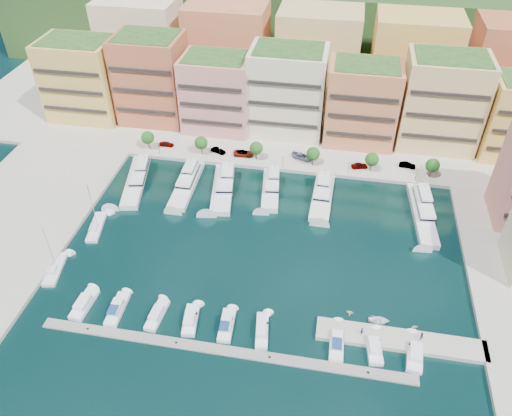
# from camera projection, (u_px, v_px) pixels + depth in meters

# --- Properties ---
(ground) EXTENTS (400.00, 400.00, 0.00)m
(ground) POSITION_uv_depth(u_px,v_px,m) (264.00, 245.00, 116.25)
(ground) COLOR black
(ground) RESTS_ON ground
(north_quay) EXTENTS (220.00, 64.00, 2.00)m
(north_quay) POSITION_uv_depth(u_px,v_px,m) (296.00, 117.00, 163.56)
(north_quay) COLOR #9E998E
(north_quay) RESTS_ON ground
(west_quay) EXTENTS (34.00, 76.00, 2.00)m
(west_quay) POSITION_uv_depth(u_px,v_px,m) (2.00, 236.00, 118.71)
(west_quay) COLOR #9E998E
(west_quay) RESTS_ON ground
(hillside) EXTENTS (240.00, 40.00, 58.00)m
(hillside) POSITION_uv_depth(u_px,v_px,m) (310.00, 59.00, 200.18)
(hillside) COLOR #1D3D18
(hillside) RESTS_ON ground
(south_pontoon) EXTENTS (72.00, 2.20, 0.35)m
(south_pontoon) POSITION_uv_depth(u_px,v_px,m) (222.00, 351.00, 93.77)
(south_pontoon) COLOR gray
(south_pontoon) RESTS_ON ground
(finger_pier) EXTENTS (32.00, 5.00, 2.00)m
(finger_pier) POSITION_uv_depth(u_px,v_px,m) (400.00, 342.00, 95.32)
(finger_pier) COLOR #9E998E
(finger_pier) RESTS_ON ground
(apartment_0) EXTENTS (22.00, 16.50, 24.80)m
(apartment_0) POSITION_uv_depth(u_px,v_px,m) (82.00, 79.00, 155.11)
(apartment_0) COLOR #E2B052
(apartment_0) RESTS_ON north_quay
(apartment_1) EXTENTS (20.00, 16.50, 26.80)m
(apartment_1) POSITION_uv_depth(u_px,v_px,m) (152.00, 79.00, 152.96)
(apartment_1) COLOR #BF5C3F
(apartment_1) RESTS_ON north_quay
(apartment_2) EXTENTS (20.00, 15.50, 22.80)m
(apartment_2) POSITION_uv_depth(u_px,v_px,m) (217.00, 93.00, 149.80)
(apartment_2) COLOR tan
(apartment_2) RESTS_ON north_quay
(apartment_3) EXTENTS (22.00, 16.50, 25.80)m
(apartment_3) POSITION_uv_depth(u_px,v_px,m) (287.00, 91.00, 147.47)
(apartment_3) COLOR beige
(apartment_3) RESTS_ON north_quay
(apartment_4) EXTENTS (20.00, 15.50, 23.80)m
(apartment_4) POSITION_uv_depth(u_px,v_px,m) (362.00, 103.00, 143.54)
(apartment_4) COLOR #CA704B
(apartment_4) RESTS_ON north_quay
(apartment_5) EXTENTS (22.00, 16.50, 26.80)m
(apartment_5) POSITION_uv_depth(u_px,v_px,m) (441.00, 102.00, 141.08)
(apartment_5) COLOR tan
(apartment_5) RESTS_ON north_quay
(backblock_0) EXTENTS (26.00, 18.00, 30.00)m
(backblock_0) POSITION_uv_depth(u_px,v_px,m) (142.00, 44.00, 170.21)
(backblock_0) COLOR beige
(backblock_0) RESTS_ON north_quay
(backblock_1) EXTENTS (26.00, 18.00, 30.00)m
(backblock_1) POSITION_uv_depth(u_px,v_px,m) (228.00, 50.00, 166.06)
(backblock_1) COLOR #CA704B
(backblock_1) RESTS_ON north_quay
(backblock_2) EXTENTS (26.00, 18.00, 30.00)m
(backblock_2) POSITION_uv_depth(u_px,v_px,m) (318.00, 57.00, 161.92)
(backblock_2) COLOR tan
(backblock_2) RESTS_ON north_quay
(backblock_3) EXTENTS (26.00, 18.00, 30.00)m
(backblock_3) POSITION_uv_depth(u_px,v_px,m) (412.00, 63.00, 157.77)
(backblock_3) COLOR #E2B052
(backblock_3) RESTS_ON north_quay
(backblock_4) EXTENTS (26.00, 18.00, 30.00)m
(backblock_4) POSITION_uv_depth(u_px,v_px,m) (512.00, 70.00, 153.63)
(backblock_4) COLOR #BF5C3F
(backblock_4) RESTS_ON north_quay
(tree_0) EXTENTS (3.80, 3.80, 5.65)m
(tree_0) POSITION_uv_depth(u_px,v_px,m) (148.00, 138.00, 144.34)
(tree_0) COLOR #473323
(tree_0) RESTS_ON north_quay
(tree_1) EXTENTS (3.80, 3.80, 5.65)m
(tree_1) POSITION_uv_depth(u_px,v_px,m) (201.00, 143.00, 142.13)
(tree_1) COLOR #473323
(tree_1) RESTS_ON north_quay
(tree_2) EXTENTS (3.80, 3.80, 5.65)m
(tree_2) POSITION_uv_depth(u_px,v_px,m) (256.00, 148.00, 139.92)
(tree_2) COLOR #473323
(tree_2) RESTS_ON north_quay
(tree_3) EXTENTS (3.80, 3.80, 5.65)m
(tree_3) POSITION_uv_depth(u_px,v_px,m) (313.00, 154.00, 137.71)
(tree_3) COLOR #473323
(tree_3) RESTS_ON north_quay
(tree_4) EXTENTS (3.80, 3.80, 5.65)m
(tree_4) POSITION_uv_depth(u_px,v_px,m) (372.00, 159.00, 135.50)
(tree_4) COLOR #473323
(tree_4) RESTS_ON north_quay
(tree_5) EXTENTS (3.80, 3.80, 5.65)m
(tree_5) POSITION_uv_depth(u_px,v_px,m) (433.00, 165.00, 133.29)
(tree_5) COLOR #473323
(tree_5) RESTS_ON north_quay
(lamppost_0) EXTENTS (0.30, 0.30, 4.20)m
(lamppost_0) POSITION_uv_depth(u_px,v_px,m) (159.00, 146.00, 142.61)
(lamppost_0) COLOR black
(lamppost_0) RESTS_ON north_quay
(lamppost_1) EXTENTS (0.30, 0.30, 4.20)m
(lamppost_1) POSITION_uv_depth(u_px,v_px,m) (220.00, 152.00, 140.13)
(lamppost_1) COLOR black
(lamppost_1) RESTS_ON north_quay
(lamppost_2) EXTENTS (0.30, 0.30, 4.20)m
(lamppost_2) POSITION_uv_depth(u_px,v_px,m) (283.00, 158.00, 137.64)
(lamppost_2) COLOR black
(lamppost_2) RESTS_ON north_quay
(lamppost_3) EXTENTS (0.30, 0.30, 4.20)m
(lamppost_3) POSITION_uv_depth(u_px,v_px,m) (349.00, 165.00, 135.15)
(lamppost_3) COLOR black
(lamppost_3) RESTS_ON north_quay
(lamppost_4) EXTENTS (0.30, 0.30, 4.20)m
(lamppost_4) POSITION_uv_depth(u_px,v_px,m) (417.00, 172.00, 132.66)
(lamppost_4) COLOR black
(lamppost_4) RESTS_ON north_quay
(yacht_0) EXTENTS (9.07, 23.43, 7.30)m
(yacht_0) POSITION_uv_depth(u_px,v_px,m) (137.00, 178.00, 134.85)
(yacht_0) COLOR silver
(yacht_0) RESTS_ON ground
(yacht_1) EXTENTS (5.16, 21.31, 7.30)m
(yacht_1) POSITION_uv_depth(u_px,v_px,m) (187.00, 182.00, 133.57)
(yacht_1) COLOR silver
(yacht_1) RESTS_ON ground
(yacht_2) EXTENTS (8.29, 21.53, 7.30)m
(yacht_2) POSITION_uv_depth(u_px,v_px,m) (223.00, 185.00, 132.25)
(yacht_2) COLOR silver
(yacht_2) RESTS_ON ground
(yacht_3) EXTENTS (6.27, 17.92, 7.30)m
(yacht_3) POSITION_uv_depth(u_px,v_px,m) (271.00, 187.00, 131.72)
(yacht_3) COLOR silver
(yacht_3) RESTS_ON ground
(yacht_4) EXTENTS (5.45, 19.40, 7.30)m
(yacht_4) POSITION_uv_depth(u_px,v_px,m) (323.00, 195.00, 129.26)
(yacht_4) COLOR silver
(yacht_4) RESTS_ON ground
(yacht_6) EXTENTS (6.30, 24.23, 7.30)m
(yacht_6) POSITION_uv_depth(u_px,v_px,m) (422.00, 210.00, 124.15)
(yacht_6) COLOR silver
(yacht_6) RESTS_ON ground
(cruiser_0) EXTENTS (3.29, 8.23, 2.55)m
(cruiser_0) POSITION_uv_depth(u_px,v_px,m) (84.00, 304.00, 101.74)
(cruiser_0) COLOR white
(cruiser_0) RESTS_ON ground
(cruiser_1) EXTENTS (2.89, 8.58, 2.66)m
(cruiser_1) POSITION_uv_depth(u_px,v_px,m) (117.00, 309.00, 100.72)
(cruiser_1) COLOR white
(cruiser_1) RESTS_ON ground
(cruiser_2) EXTENTS (3.01, 7.94, 2.55)m
(cruiser_2) POSITION_uv_depth(u_px,v_px,m) (157.00, 315.00, 99.59)
(cruiser_2) COLOR white
(cruiser_2) RESTS_ON ground
(cruiser_3) EXTENTS (3.56, 7.78, 2.55)m
(cruiser_3) POSITION_uv_depth(u_px,v_px,m) (191.00, 320.00, 98.63)
(cruiser_3) COLOR white
(cruiser_3) RESTS_ON ground
(cruiser_4) EXTENTS (3.09, 7.95, 2.66)m
(cruiser_4) POSITION_uv_depth(u_px,v_px,m) (227.00, 326.00, 97.59)
(cruiser_4) COLOR white
(cruiser_4) RESTS_ON ground
(cruiser_5) EXTENTS (3.42, 8.60, 2.55)m
(cruiser_5) POSITION_uv_depth(u_px,v_px,m) (262.00, 331.00, 96.64)
(cruiser_5) COLOR white
(cruiser_5) RESTS_ON ground
(cruiser_7) EXTENTS (2.76, 8.82, 2.66)m
(cruiser_7) POSITION_uv_depth(u_px,v_px,m) (337.00, 342.00, 94.61)
(cruiser_7) COLOR white
(cruiser_7) RESTS_ON ground
(cruiser_8) EXTENTS (3.54, 7.85, 2.55)m
(cruiser_8) POSITION_uv_depth(u_px,v_px,m) (374.00, 347.00, 93.69)
(cruiser_8) COLOR white
(cruiser_8) RESTS_ON ground
(cruiser_9) EXTENTS (3.61, 8.48, 2.55)m
(cruiser_9) POSITION_uv_depth(u_px,v_px,m) (415.00, 354.00, 92.65)
(cruiser_9) COLOR white
(cruiser_9) RESTS_ON ground
(sailboat_0) EXTENTS (4.59, 10.21, 13.20)m
(sailboat_0) POSITION_uv_depth(u_px,v_px,m) (55.00, 270.00, 109.61)
(sailboat_0) COLOR silver
(sailboat_0) RESTS_ON ground
(sailboat_1) EXTENTS (4.76, 10.99, 13.20)m
(sailboat_1) POSITION_uv_depth(u_px,v_px,m) (97.00, 228.00, 120.50)
(sailboat_1) COLOR silver
(sailboat_1) RESTS_ON ground
(tender_3) EXTENTS (1.77, 1.64, 0.77)m
(tender_3) POSITION_uv_depth(u_px,v_px,m) (415.00, 327.00, 97.58)
(tender_3) COLOR #C6B597
(tender_3) RESTS_ON ground
(tender_2) EXTENTS (4.44, 3.36, 0.87)m
(tender_2) POSITION_uv_depth(u_px,v_px,m) (379.00, 321.00, 98.69)
(tender_2) COLOR white
(tender_2) RESTS_ON ground
(tender_1) EXTENTS (1.86, 1.69, 0.84)m
(tender_1) POSITION_uv_depth(u_px,v_px,m) (350.00, 312.00, 100.33)
(tender_1) COLOR beige
(tender_1) RESTS_ON ground
(car_0) EXTENTS (4.22, 1.80, 1.42)m
(car_0) POSITION_uv_depth(u_px,v_px,m) (167.00, 144.00, 147.36)
(car_0) COLOR gray
(car_0) RESTS_ON north_quay
(car_1) EXTENTS (4.68, 3.09, 1.46)m
(car_1) POSITION_uv_depth(u_px,v_px,m) (218.00, 151.00, 144.49)
(car_1) COLOR gray
(car_1) RESTS_ON north_quay
(car_2) EXTENTS (5.93, 3.04, 1.60)m
(car_2) POSITION_uv_depth(u_px,v_px,m) (244.00, 153.00, 143.30)
(car_2) COLOR gray
(car_2) RESTS_ON north_quay
(car_3) EXTENTS (6.08, 4.02, 1.64)m
(car_3) POSITION_uv_depth(u_px,v_px,m) (302.00, 156.00, 141.99)
(car_3) COLOR gray
(car_3) RESTS_ON north_quay
(car_4) EXTENTS (4.88, 3.08, 1.55)m
(car_4) POSITION_uv_depth(u_px,v_px,m) (359.00, 166.00, 138.47)
(car_4) COLOR gray
(car_4) RESTS_ON north_quay
(car_5) EXTENTS (4.59, 2.01, 1.47)m
(car_5) POSITION_uv_depth(u_px,v_px,m) (407.00, 165.00, 138.70)
(car_5) COLOR gray
(car_5) RESTS_ON north_quay
(person_0) EXTENTS (0.70, 0.76, 1.75)m
(person_0) POSITION_uv_depth(u_px,v_px,m) (362.00, 331.00, 95.02)
(person_0) COLOR #222844
(person_0) RESTS_ON finger_pier
(person_1) EXTENTS (1.12, 1.05, 1.82)m
(person_1) POSITION_uv_depth(u_px,v_px,m) (421.00, 336.00, 94.06)
(person_1) COLOR #482F2B
(person_1) RESTS_ON finger_pier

